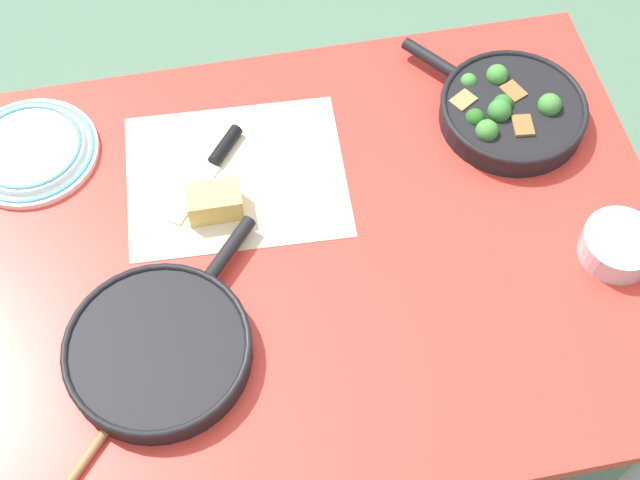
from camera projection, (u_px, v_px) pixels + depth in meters
name	position (u px, v px, depth m)	size (l,w,h in m)	color
ground_plane	(320.00, 413.00, 2.18)	(14.00, 14.00, 0.00)	#51755B
dining_table_red	(320.00, 272.00, 1.59)	(1.21, 0.91, 0.78)	red
skillet_broccoli	(510.00, 110.00, 1.64)	(0.30, 0.34, 0.07)	black
skillet_eggs	(159.00, 349.00, 1.39)	(0.33, 0.37, 0.04)	black
wooden_spoon	(100.00, 439.00, 1.33)	(0.27, 0.31, 0.02)	#996B42
parchment_sheet	(236.00, 175.00, 1.60)	(0.40, 0.34, 0.00)	beige
grater_knife	(215.00, 161.00, 1.60)	(0.16, 0.19, 0.02)	silver
cheese_block	(214.00, 202.00, 1.53)	(0.09, 0.06, 0.05)	#E0C15B
dinner_plate_stack	(30.00, 150.00, 1.61)	(0.25, 0.25, 0.03)	white
prep_bowl_steel	(619.00, 245.00, 1.49)	(0.13, 0.13, 0.05)	#B7B7BC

